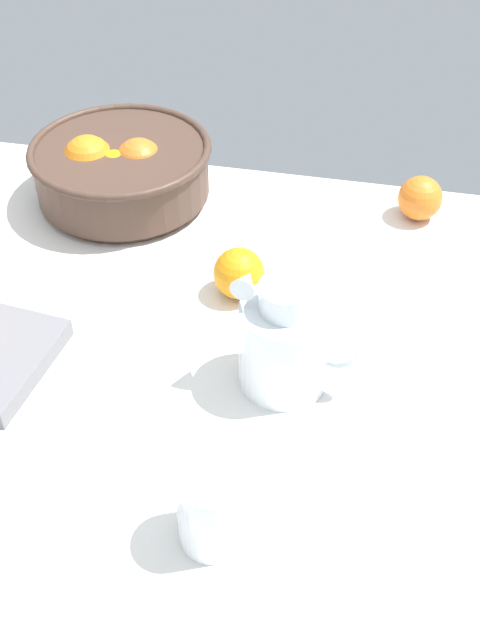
{
  "coord_description": "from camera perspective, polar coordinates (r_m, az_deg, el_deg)",
  "views": [
    {
      "loc": [
        12.27,
        -57.84,
        65.57
      ],
      "look_at": [
        -0.59,
        3.3,
        8.38
      ],
      "focal_mm": 42.9,
      "sensor_mm": 36.0,
      "label": 1
    }
  ],
  "objects": [
    {
      "name": "juice_pitcher",
      "position": [
        0.86,
        3.37,
        -1.98
      ],
      "size": [
        14.6,
        10.36,
        15.1
      ],
      "color": "white",
      "rests_on": "ground_plane"
    },
    {
      "name": "ground_plane",
      "position": [
        0.89,
        -0.07,
        -6.13
      ],
      "size": [
        143.27,
        95.7,
        3.0
      ],
      "primitive_type": "cube",
      "color": "white"
    },
    {
      "name": "fruit_bowl",
      "position": [
        1.18,
        -8.83,
        11.11
      ],
      "size": [
        27.07,
        27.07,
        10.48
      ],
      "color": "#473328",
      "rests_on": "ground_plane"
    },
    {
      "name": "loose_orange_4",
      "position": [
        1.16,
        13.28,
        8.84
      ],
      "size": [
        6.51,
        6.51,
        6.51
      ],
      "primitive_type": "sphere",
      "color": "orange",
      "rests_on": "ground_plane"
    },
    {
      "name": "loose_orange_2",
      "position": [
        0.99,
        -0.07,
        3.51
      ],
      "size": [
        6.74,
        6.74,
        6.74
      ],
      "primitive_type": "sphere",
      "color": "orange",
      "rests_on": "ground_plane"
    },
    {
      "name": "juice_glass",
      "position": [
        0.74,
        -2.14,
        -13.98
      ],
      "size": [
        6.55,
        6.55,
        9.35
      ],
      "color": "white",
      "rests_on": "ground_plane"
    }
  ]
}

